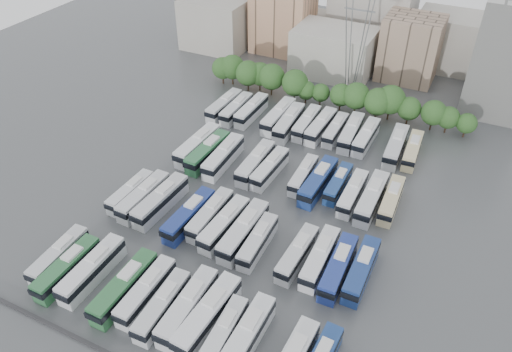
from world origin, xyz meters
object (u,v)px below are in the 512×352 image
at_px(bus_r2_s11, 353,193).
at_px(bus_r3_s5, 289,122).
at_px(bus_r1_s1, 144,196).
at_px(bus_r2_s1, 198,145).
at_px(bus_r3_s6, 307,123).
at_px(bus_r2_s3, 223,156).
at_px(bus_r1_s6, 224,224).
at_px(bus_r1_s11, 320,258).
at_px(bus_r1_s13, 361,270).
at_px(apartment_tower, 507,57).
at_px(electricity_pylon, 358,21).
at_px(bus_r0_s1, 67,268).
at_px(bus_r0_s6, 162,306).
at_px(bus_r2_s8, 303,175).
at_px(bus_r1_s12, 338,267).
at_px(bus_r3_s4, 278,116).
at_px(bus_r3_s10, 366,137).
at_px(bus_r2_s6, 270,168).
at_px(bus_r1_s7, 243,231).
at_px(bus_r3_s7, 321,126).
at_px(bus_r3_s9, 351,132).
at_px(bus_r0_s7, 188,307).
at_px(bus_r3_s0, 224,105).
at_px(bus_r0_s0, 59,255).
at_px(bus_r0_s9, 224,333).
at_px(bus_r1_s10, 297,254).
at_px(bus_r2_s9, 318,181).
at_px(bus_r1_s5, 210,215).
at_px(bus_r0_s5, 146,291).
at_px(bus_r1_s0, 131,192).
at_px(bus_r3_s8, 335,130).
at_px(bus_r0_s10, 246,337).
at_px(bus_r2_s2, 208,152).
at_px(bus_r0_s8, 208,315).
at_px(bus_r3_s12, 396,146).
at_px(bus_r0_s4, 124,287).
at_px(bus_r2_s13, 391,200).
at_px(bus_r3_s13, 413,150).
at_px(bus_r3_s2, 251,110).
at_px(bus_r0_s2, 92,269).
at_px(bus_r1_s4, 189,215).
at_px(bus_r2_s12, 372,198).
at_px(bus_r1_s8, 258,241).

distance_m(bus_r2_s11, bus_r3_s5, 26.26).
height_order(bus_r1_s1, bus_r2_s1, bus_r2_s1).
distance_m(bus_r3_s5, bus_r3_s6, 3.86).
bearing_deg(bus_r2_s3, bus_r1_s6, -61.58).
xyz_separation_m(bus_r1_s11, bus_r1_s13, (6.46, 0.42, 0.02)).
height_order(apartment_tower, electricity_pylon, electricity_pylon).
relative_size(bus_r0_s1, bus_r0_s6, 1.03).
bearing_deg(bus_r2_s8, bus_r1_s12, -56.99).
distance_m(bus_r1_s11, bus_r3_s4, 43.02).
bearing_deg(bus_r3_s10, bus_r2_s6, -124.38).
height_order(bus_r1_s7, bus_r1_s12, bus_r1_s7).
relative_size(bus_r3_s7, bus_r3_s9, 0.98).
distance_m(bus_r0_s7, bus_r3_s0, 57.15).
xyz_separation_m(bus_r0_s0, bus_r0_s6, (19.93, -0.92, 0.04)).
relative_size(bus_r0_s9, bus_r1_s10, 0.96).
height_order(bus_r1_s10, bus_r2_s9, bus_r2_s9).
bearing_deg(bus_r0_s9, bus_r1_s10, 77.05).
distance_m(bus_r1_s5, bus_r1_s13, 26.68).
height_order(bus_r0_s5, bus_r1_s0, bus_r0_s5).
distance_m(electricity_pylon, bus_r2_s1, 46.01).
height_order(bus_r1_s6, bus_r3_s8, bus_r1_s6).
relative_size(bus_r0_s10, bus_r2_s2, 0.98).
relative_size(bus_r0_s8, bus_r3_s4, 1.04).
relative_size(bus_r3_s6, bus_r3_s12, 0.91).
bearing_deg(bus_r0_s8, bus_r3_s6, 100.04).
distance_m(bus_r0_s4, bus_r0_s8, 13.40).
xyz_separation_m(bus_r0_s7, bus_r3_s6, (-3.43, 53.48, -0.16)).
bearing_deg(bus_r2_s13, bus_r0_s10, -107.53).
bearing_deg(bus_r0_s5, bus_r3_s0, 106.61).
height_order(bus_r0_s1, bus_r3_s10, bus_r0_s1).
bearing_deg(apartment_tower, bus_r3_s0, -152.47).
bearing_deg(bus_r0_s4, bus_r0_s1, -175.67).
bearing_deg(bus_r3_s12, bus_r0_s8, -106.34).
bearing_deg(bus_r3_s13, bus_r3_s2, 177.26).
height_order(bus_r2_s3, bus_r3_s0, bus_r2_s3).
bearing_deg(bus_r1_s6, bus_r0_s7, -74.94).
height_order(bus_r0_s4, bus_r0_s6, bus_r0_s4).
xyz_separation_m(bus_r0_s2, bus_r1_s4, (6.50, 16.79, -0.02)).
xyz_separation_m(bus_r0_s6, bus_r2_s12, (19.79, 35.74, 0.20)).
relative_size(bus_r0_s7, bus_r1_s8, 1.14).
relative_size(bus_r1_s5, bus_r2_s13, 1.03).
relative_size(bus_r3_s2, bus_r3_s6, 1.02).
bearing_deg(electricity_pylon, bus_r2_s12, -67.18).
bearing_deg(bus_r0_s0, electricity_pylon, 69.71).
relative_size(bus_r2_s11, bus_r3_s2, 0.95).
bearing_deg(bus_r0_s4, bus_r1_s6, 70.22).
relative_size(bus_r0_s4, bus_r2_s1, 0.97).
distance_m(bus_r1_s13, bus_r3_s9, 38.77).
xyz_separation_m(bus_r1_s10, bus_r3_s6, (-13.14, 37.19, 0.06)).
relative_size(bus_r2_s3, bus_r3_s9, 1.02).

